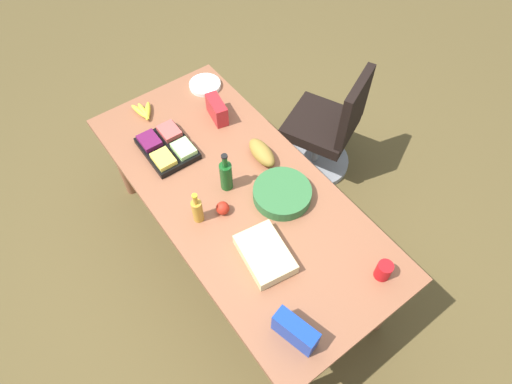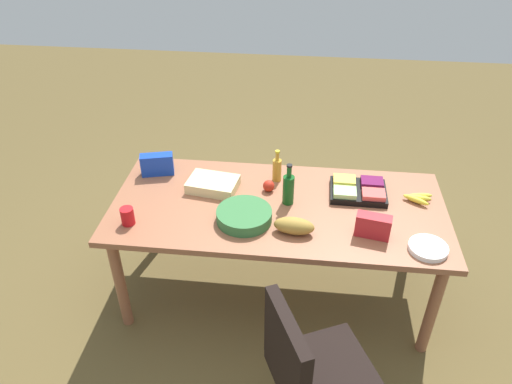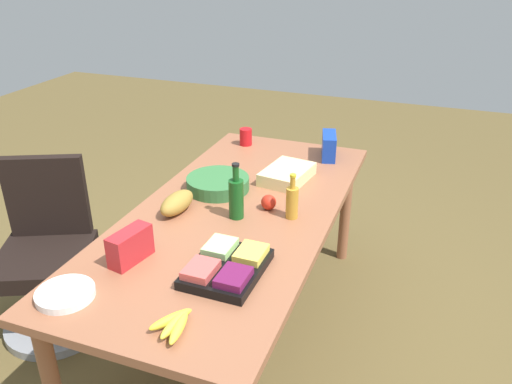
{
  "view_description": "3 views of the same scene",
  "coord_description": "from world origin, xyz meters",
  "px_view_note": "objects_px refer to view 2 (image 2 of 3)",
  "views": [
    {
      "loc": [
        -1.26,
        0.8,
        2.86
      ],
      "look_at": [
        -0.12,
        -0.04,
        0.86
      ],
      "focal_mm": 30.72,
      "sensor_mm": 36.0,
      "label": 1
    },
    {
      "loc": [
        0.14,
        -2.47,
        2.6
      ],
      "look_at": [
        -0.14,
        -0.01,
        0.87
      ],
      "focal_mm": 34.03,
      "sensor_mm": 36.0,
      "label": 2
    },
    {
      "loc": [
        2.1,
        0.9,
        1.99
      ],
      "look_at": [
        -0.15,
        0.06,
        0.82
      ],
      "focal_mm": 36.36,
      "sensor_mm": 36.0,
      "label": 3
    }
  ],
  "objects_px": {
    "wine_bottle": "(288,188)",
    "salad_bowl": "(244,216)",
    "fruit_platter": "(358,190)",
    "red_solo_cup": "(128,216)",
    "paper_plate_stack": "(428,248)",
    "dressing_bottle": "(277,169)",
    "conference_table": "(278,215)",
    "apple_red": "(269,186)",
    "sheet_cake": "(213,184)",
    "chip_bag_blue": "(157,164)",
    "chip_bag_red": "(373,226)",
    "banana_bunch": "(418,198)",
    "bread_loaf": "(294,226)"
  },
  "relations": [
    {
      "from": "wine_bottle",
      "to": "salad_bowl",
      "type": "bearing_deg",
      "value": -139.95
    },
    {
      "from": "fruit_platter",
      "to": "red_solo_cup",
      "type": "relative_size",
      "value": 3.31
    },
    {
      "from": "paper_plate_stack",
      "to": "dressing_bottle",
      "type": "relative_size",
      "value": 0.96
    },
    {
      "from": "conference_table",
      "to": "fruit_platter",
      "type": "xyz_separation_m",
      "value": [
        0.51,
        0.18,
        0.11
      ]
    },
    {
      "from": "apple_red",
      "to": "dressing_bottle",
      "type": "relative_size",
      "value": 0.33
    },
    {
      "from": "sheet_cake",
      "to": "chip_bag_blue",
      "type": "xyz_separation_m",
      "value": [
        -0.41,
        0.14,
        0.04
      ]
    },
    {
      "from": "apple_red",
      "to": "sheet_cake",
      "type": "bearing_deg",
      "value": -177.17
    },
    {
      "from": "chip_bag_blue",
      "to": "fruit_platter",
      "type": "bearing_deg",
      "value": -4.08
    },
    {
      "from": "red_solo_cup",
      "to": "paper_plate_stack",
      "type": "bearing_deg",
      "value": -1.47
    },
    {
      "from": "chip_bag_red",
      "to": "banana_bunch",
      "type": "distance_m",
      "value": 0.49
    },
    {
      "from": "chip_bag_red",
      "to": "dressing_bottle",
      "type": "height_order",
      "value": "dressing_bottle"
    },
    {
      "from": "apple_red",
      "to": "chip_bag_blue",
      "type": "bearing_deg",
      "value": 171.22
    },
    {
      "from": "conference_table",
      "to": "sheet_cake",
      "type": "xyz_separation_m",
      "value": [
        -0.44,
        0.14,
        0.11
      ]
    },
    {
      "from": "fruit_platter",
      "to": "red_solo_cup",
      "type": "height_order",
      "value": "red_solo_cup"
    },
    {
      "from": "fruit_platter",
      "to": "sheet_cake",
      "type": "height_order",
      "value": "fruit_platter"
    },
    {
      "from": "conference_table",
      "to": "chip_bag_blue",
      "type": "relative_size",
      "value": 9.6
    },
    {
      "from": "conference_table",
      "to": "red_solo_cup",
      "type": "height_order",
      "value": "red_solo_cup"
    },
    {
      "from": "fruit_platter",
      "to": "salad_bowl",
      "type": "distance_m",
      "value": 0.79
    },
    {
      "from": "conference_table",
      "to": "wine_bottle",
      "type": "xyz_separation_m",
      "value": [
        0.06,
        0.04,
        0.19
      ]
    },
    {
      "from": "wine_bottle",
      "to": "chip_bag_red",
      "type": "bearing_deg",
      "value": -28.07
    },
    {
      "from": "chip_bag_blue",
      "to": "chip_bag_red",
      "type": "relative_size",
      "value": 1.1
    },
    {
      "from": "salad_bowl",
      "to": "wine_bottle",
      "type": "xyz_separation_m",
      "value": [
        0.25,
        0.21,
        0.07
      ]
    },
    {
      "from": "sheet_cake",
      "to": "wine_bottle",
      "type": "relative_size",
      "value": 1.13
    },
    {
      "from": "bread_loaf",
      "to": "dressing_bottle",
      "type": "bearing_deg",
      "value": 104.6
    },
    {
      "from": "chip_bag_red",
      "to": "apple_red",
      "type": "bearing_deg",
      "value": 148.74
    },
    {
      "from": "dressing_bottle",
      "to": "banana_bunch",
      "type": "xyz_separation_m",
      "value": [
        0.91,
        -0.14,
        -0.06
      ]
    },
    {
      "from": "chip_bag_red",
      "to": "bread_loaf",
      "type": "bearing_deg",
      "value": -176.72
    },
    {
      "from": "conference_table",
      "to": "apple_red",
      "type": "bearing_deg",
      "value": 115.79
    },
    {
      "from": "salad_bowl",
      "to": "sheet_cake",
      "type": "xyz_separation_m",
      "value": [
        -0.25,
        0.31,
        -0.0
      ]
    },
    {
      "from": "conference_table",
      "to": "bread_loaf",
      "type": "height_order",
      "value": "bread_loaf"
    },
    {
      "from": "fruit_platter",
      "to": "chip_bag_red",
      "type": "height_order",
      "value": "chip_bag_red"
    },
    {
      "from": "wine_bottle",
      "to": "chip_bag_red",
      "type": "xyz_separation_m",
      "value": [
        0.5,
        -0.27,
        -0.04
      ]
    },
    {
      "from": "paper_plate_stack",
      "to": "dressing_bottle",
      "type": "height_order",
      "value": "dressing_bottle"
    },
    {
      "from": "dressing_bottle",
      "to": "banana_bunch",
      "type": "height_order",
      "value": "dressing_bottle"
    },
    {
      "from": "conference_table",
      "to": "chip_bag_red",
      "type": "bearing_deg",
      "value": -22.53
    },
    {
      "from": "chip_bag_blue",
      "to": "dressing_bottle",
      "type": "relative_size",
      "value": 0.96
    },
    {
      "from": "sheet_cake",
      "to": "apple_red",
      "type": "xyz_separation_m",
      "value": [
        0.37,
        0.02,
        0.0
      ]
    },
    {
      "from": "salad_bowl",
      "to": "red_solo_cup",
      "type": "bearing_deg",
      "value": -171.1
    },
    {
      "from": "sheet_cake",
      "to": "chip_bag_red",
      "type": "height_order",
      "value": "chip_bag_red"
    },
    {
      "from": "wine_bottle",
      "to": "chip_bag_blue",
      "type": "distance_m",
      "value": 0.95
    },
    {
      "from": "paper_plate_stack",
      "to": "bread_loaf",
      "type": "xyz_separation_m",
      "value": [
        -0.76,
        0.07,
        0.04
      ]
    },
    {
      "from": "salad_bowl",
      "to": "apple_red",
      "type": "xyz_separation_m",
      "value": [
        0.12,
        0.33,
        0.0
      ]
    },
    {
      "from": "chip_bag_blue",
      "to": "bread_loaf",
      "type": "bearing_deg",
      "value": -28.91
    },
    {
      "from": "chip_bag_blue",
      "to": "chip_bag_red",
      "type": "bearing_deg",
      "value": -19.7
    },
    {
      "from": "paper_plate_stack",
      "to": "banana_bunch",
      "type": "relative_size",
      "value": 1.12
    },
    {
      "from": "paper_plate_stack",
      "to": "apple_red",
      "type": "height_order",
      "value": "apple_red"
    },
    {
      "from": "dressing_bottle",
      "to": "salad_bowl",
      "type": "bearing_deg",
      "value": -109.23
    },
    {
      "from": "wine_bottle",
      "to": "chip_bag_red",
      "type": "relative_size",
      "value": 1.41
    },
    {
      "from": "sheet_cake",
      "to": "banana_bunch",
      "type": "relative_size",
      "value": 1.63
    },
    {
      "from": "red_solo_cup",
      "to": "dressing_bottle",
      "type": "xyz_separation_m",
      "value": [
        0.85,
        0.57,
        0.03
      ]
    }
  ]
}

